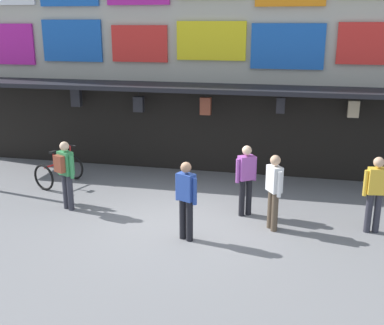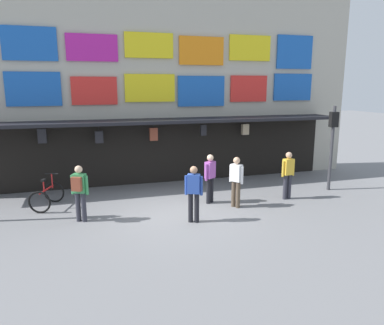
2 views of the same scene
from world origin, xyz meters
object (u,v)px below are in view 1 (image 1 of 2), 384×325
object	(u,v)px
pedestrian_in_green	(65,170)
pedestrian_in_yellow	(246,177)
bicycle_parked	(59,171)
pedestrian_in_white	(186,197)
pedestrian_in_purple	(376,191)
pedestrian_in_red	(274,188)

from	to	relation	value
pedestrian_in_green	pedestrian_in_yellow	xyz separation A→B (m)	(4.21, 0.58, -0.04)
bicycle_parked	pedestrian_in_white	size ratio (longest dim) A/B	0.79
pedestrian_in_green	pedestrian_in_purple	xyz separation A→B (m)	(6.97, 0.23, -0.04)
pedestrian_in_green	pedestrian_in_purple	world-z (taller)	same
pedestrian_in_yellow	pedestrian_in_green	bearing A→B (deg)	-172.22
pedestrian_in_red	pedestrian_in_purple	distance (m)	2.12
pedestrian_in_green	pedestrian_in_red	size ratio (longest dim) A/B	1.00
pedestrian_in_white	pedestrian_in_red	xyz separation A→B (m)	(1.71, 0.90, 0.00)
bicycle_parked	pedestrian_in_yellow	xyz separation A→B (m)	(5.27, -1.06, 0.55)
bicycle_parked	pedestrian_in_red	distance (m)	6.20
pedestrian_in_white	pedestrian_in_yellow	distance (m)	1.88
pedestrian_in_white	pedestrian_in_red	bearing A→B (deg)	27.60
pedestrian_in_red	pedestrian_in_purple	bearing A→B (deg)	8.61
pedestrian_in_red	bicycle_parked	bearing A→B (deg)	163.84
pedestrian_in_red	pedestrian_in_yellow	distance (m)	0.94
pedestrian_in_green	pedestrian_in_red	bearing A→B (deg)	-1.03
pedestrian_in_yellow	pedestrian_in_white	bearing A→B (deg)	-123.90
pedestrian_in_red	pedestrian_in_yellow	size ratio (longest dim) A/B	1.00
pedestrian_in_purple	pedestrian_in_green	bearing A→B (deg)	-178.11
bicycle_parked	pedestrian_in_white	world-z (taller)	pedestrian_in_white
pedestrian_in_white	bicycle_parked	bearing A→B (deg)	148.20
pedestrian_in_green	pedestrian_in_yellow	distance (m)	4.25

